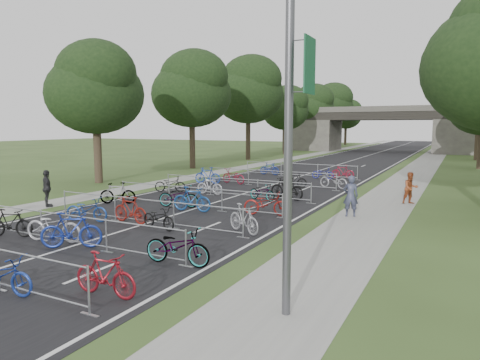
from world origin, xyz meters
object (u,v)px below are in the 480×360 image
object	(u,v)px
pedestrian_a	(351,196)
pedestrian_c	(47,189)
pedestrian_b	(411,188)
lamppost	(290,113)
bike_2	(1,275)
overpass_bridge	(383,129)

from	to	relation	value
pedestrian_a	pedestrian_c	size ratio (longest dim) A/B	1.00
pedestrian_a	pedestrian_c	distance (m)	14.74
pedestrian_b	pedestrian_c	distance (m)	18.49
lamppost	pedestrian_c	xyz separation A→B (m)	(-15.13, 6.01, -3.35)
lamppost	pedestrian_a	world-z (taller)	lamppost
bike_2	pedestrian_a	distance (m)	13.89
bike_2	pedestrian_c	bearing A→B (deg)	37.00
pedestrian_b	pedestrian_c	xyz separation A→B (m)	(-16.00, -9.28, 0.10)
pedestrian_b	lamppost	bearing A→B (deg)	-128.58
pedestrian_b	pedestrian_a	bearing A→B (deg)	-149.19
lamppost	pedestrian_a	xyz separation A→B (m)	(-1.16, 10.70, -3.36)
pedestrian_a	overpass_bridge	bearing A→B (deg)	-101.81
overpass_bridge	lamppost	xyz separation A→B (m)	(8.33, -63.00, 0.75)
pedestrian_a	pedestrian_c	bearing A→B (deg)	-1.07
lamppost	pedestrian_c	world-z (taller)	lamppost
bike_2	pedestrian_a	bearing A→B (deg)	-32.28
bike_2	pedestrian_c	xyz separation A→B (m)	(-8.65, 8.14, 0.44)
overpass_bridge	pedestrian_c	size ratio (longest dim) A/B	16.71
pedestrian_b	bike_2	bearing A→B (deg)	-148.21
pedestrian_c	pedestrian_a	bearing A→B (deg)	-128.64
overpass_bridge	pedestrian_c	bearing A→B (deg)	-96.80
overpass_bridge	pedestrian_b	world-z (taller)	overpass_bridge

